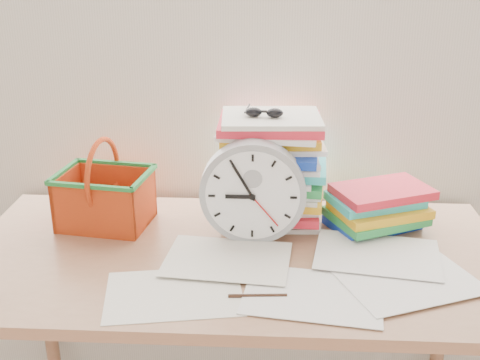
# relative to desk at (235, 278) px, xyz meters

# --- Properties ---
(curtain) EXTENTS (2.40, 0.01, 2.50)m
(curtain) POSITION_rel_desk_xyz_m (0.00, 0.38, 0.62)
(curtain) COLOR silver
(curtain) RESTS_ON room_shell
(desk) EXTENTS (1.40, 0.70, 0.75)m
(desk) POSITION_rel_desk_xyz_m (0.00, 0.00, 0.00)
(desk) COLOR #956446
(desk) RESTS_ON ground
(paper_stack) EXTENTS (0.32, 0.27, 0.31)m
(paper_stack) POSITION_rel_desk_xyz_m (0.09, 0.21, 0.23)
(paper_stack) COLOR white
(paper_stack) RESTS_ON desk
(clock) EXTENTS (0.28, 0.06, 0.28)m
(clock) POSITION_rel_desk_xyz_m (0.04, 0.08, 0.21)
(clock) COLOR #97999D
(clock) RESTS_ON desk
(sunglasses) EXTENTS (0.13, 0.11, 0.03)m
(sunglasses) POSITION_rel_desk_xyz_m (0.07, 0.19, 0.40)
(sunglasses) COLOR black
(sunglasses) RESTS_ON paper_stack
(book_stack) EXTENTS (0.33, 0.30, 0.12)m
(book_stack) POSITION_rel_desk_xyz_m (0.38, 0.17, 0.13)
(book_stack) COLOR white
(book_stack) RESTS_ON desk
(basket) EXTENTS (0.27, 0.23, 0.25)m
(basket) POSITION_rel_desk_xyz_m (-0.38, 0.16, 0.20)
(basket) COLOR #D44414
(basket) RESTS_ON desk
(pen) EXTENTS (0.13, 0.02, 0.01)m
(pen) POSITION_rel_desk_xyz_m (0.06, -0.21, 0.08)
(pen) COLOR black
(pen) RESTS_ON desk
(scattered_papers) EXTENTS (1.26, 0.42, 0.02)m
(scattered_papers) POSITION_rel_desk_xyz_m (0.00, 0.00, 0.08)
(scattered_papers) COLOR white
(scattered_papers) RESTS_ON desk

